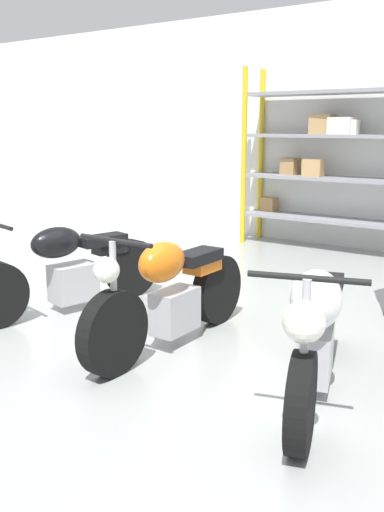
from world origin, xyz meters
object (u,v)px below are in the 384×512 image
object	(u,v)px
shelving_rack	(339,156)
motorcycle_white	(316,329)
motorcycle_orange	(170,294)
motorcycle_black	(67,270)

from	to	relation	value
shelving_rack	motorcycle_white	bearing A→B (deg)	-70.12
motorcycle_orange	motorcycle_white	bearing A→B (deg)	83.52
motorcycle_orange	motorcycle_white	size ratio (longest dim) A/B	1.01
motorcycle_white	motorcycle_orange	bearing A→B (deg)	-114.16
motorcycle_black	motorcycle_orange	distance (m)	1.43
motorcycle_black	shelving_rack	bearing A→B (deg)	178.19
motorcycle_black	motorcycle_white	bearing A→B (deg)	96.21
shelving_rack	motorcycle_black	size ratio (longest dim) A/B	1.45
shelving_rack	motorcycle_black	xyz separation A→B (m)	(-1.11, -4.30, -0.98)
motorcycle_white	shelving_rack	bearing A→B (deg)	-177.78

